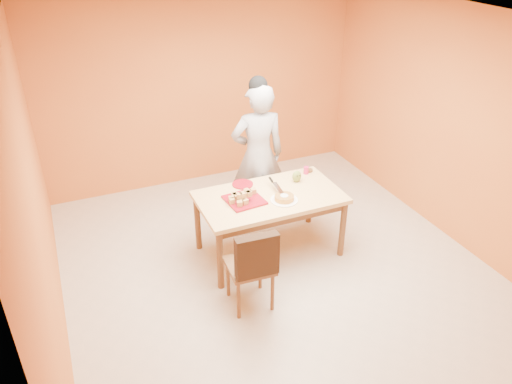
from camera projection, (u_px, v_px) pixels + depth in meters
name	position (u px, v px, depth m)	size (l,w,h in m)	color
floor	(277.00, 270.00, 5.60)	(5.00, 5.00, 0.00)	beige
ceiling	(283.00, 20.00, 4.28)	(5.00, 5.00, 0.00)	silver
wall_back	(202.00, 90.00, 6.94)	(4.50, 4.50, 0.00)	orange
wall_left	(37.00, 208.00, 4.17)	(5.00, 5.00, 0.00)	orange
wall_right	(457.00, 128.00, 5.71)	(5.00, 5.00, 0.00)	orange
dining_table	(270.00, 203.00, 5.59)	(1.60, 0.90, 0.76)	#EECA7C
dining_chair	(250.00, 265.00, 4.88)	(0.46, 0.53, 0.95)	brown
pastry_pile	(244.00, 195.00, 5.40)	(0.35, 0.35, 0.11)	tan
person	(258.00, 156.00, 6.10)	(0.66, 0.44, 1.82)	#9A9A9D
pastry_platter	(244.00, 200.00, 5.43)	(0.39, 0.39, 0.02)	maroon
red_dinner_plate	(243.00, 184.00, 5.75)	(0.24, 0.24, 0.01)	maroon
white_cake_plate	(284.00, 200.00, 5.44)	(0.30, 0.30, 0.01)	white
sponge_cake	(284.00, 198.00, 5.42)	(0.21, 0.21, 0.05)	gold
cake_server	(278.00, 188.00, 5.56)	(0.05, 0.27, 0.01)	silver
egg_ornament	(297.00, 176.00, 5.79)	(0.11, 0.09, 0.14)	olive
magenta_glass	(306.00, 170.00, 5.98)	(0.06, 0.06, 0.09)	#C51D52
checker_tin	(309.00, 170.00, 6.05)	(0.09, 0.09, 0.03)	#39190F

